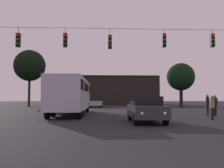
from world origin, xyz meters
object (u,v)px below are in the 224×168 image
Objects in this scene: car_far_left at (96,102)px; pedestrian_crossing_center at (208,103)px; city_bus at (72,93)px; tree_behind_building at (30,66)px; car_near_right at (146,109)px; tree_left_silhouette at (181,77)px; pedestrian_crossing_left at (212,106)px; pedestrian_crossing_right at (215,104)px.

car_far_left is 20.26m from pedestrian_crossing_center.
tree_behind_building is at bearing 115.29° from city_bus.
tree_left_silhouette is at bearing 66.80° from car_near_right.
pedestrian_crossing_left is (4.56, 1.23, 0.09)m from car_near_right.
car_near_right is (5.17, -6.88, -1.07)m from city_bus.
car_near_right is 31.23m from tree_behind_building.
pedestrian_crossing_left is 0.17× the size of tree_behind_building.
tree_behind_building reaches higher than pedestrian_crossing_right.
pedestrian_crossing_left is (8.00, -22.19, 0.09)m from car_far_left.
pedestrian_crossing_left is 0.91× the size of pedestrian_crossing_center.
tree_left_silhouette is at bearing 47.15° from city_bus.
pedestrian_crossing_center is 0.25× the size of tree_left_silhouette.
pedestrian_crossing_center reaches higher than pedestrian_crossing_right.
city_bus is 16.66m from car_far_left.
pedestrian_crossing_right is 0.24× the size of tree_left_silhouette.
city_bus is 2.50× the size of car_far_left.
pedestrian_crossing_right is (11.58, -2.19, -0.92)m from city_bus.
city_bus is 11.30m from pedestrian_crossing_left.
tree_behind_building is (-24.55, 3.76, 2.14)m from tree_left_silhouette.
tree_behind_building is at bearing 134.44° from pedestrian_crossing_center.
car_far_left is 23.59m from pedestrian_crossing_left.
pedestrian_crossing_left is at bearing -110.89° from pedestrian_crossing_center.
pedestrian_crossing_center is at bearing 69.11° from pedestrian_crossing_left.
pedestrian_crossing_right is at bearing -79.52° from pedestrian_crossing_center.
city_bus is 22.37m from tree_left_silhouette.
pedestrian_crossing_center is (11.41, -1.26, -0.88)m from city_bus.
pedestrian_crossing_left reaches higher than car_far_left.
pedestrian_crossing_right is (0.17, -0.94, -0.04)m from pedestrian_crossing_center.
tree_behind_building is at bearing 118.53° from car_near_right.
pedestrian_crossing_right is at bearing -62.25° from car_far_left.
tree_left_silhouette reaches higher than pedestrian_crossing_right.
car_near_right is at bearing -113.20° from tree_left_silhouette.
tree_behind_building reaches higher than car_near_right.
tree_left_silhouette is at bearing 78.13° from pedestrian_crossing_center.
pedestrian_crossing_left is at bearing -53.22° from tree_behind_building.
tree_left_silhouette is (5.36, 21.92, 3.85)m from pedestrian_crossing_left.
city_bus is 6.37× the size of pedestrian_crossing_center.
pedestrian_crossing_center is 1.04× the size of pedestrian_crossing_right.
tree_left_silhouette reaches higher than pedestrian_crossing_left.
pedestrian_crossing_left is 0.95× the size of pedestrian_crossing_right.
tree_behind_building is (-19.20, 25.68, 5.99)m from pedestrian_crossing_left.
tree_left_silhouette reaches higher than car_far_left.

